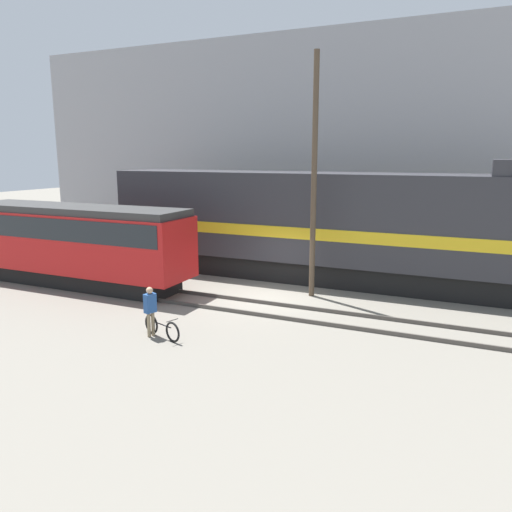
% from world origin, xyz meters
% --- Properties ---
extents(ground_plane, '(120.00, 120.00, 0.00)m').
position_xyz_m(ground_plane, '(0.00, 0.00, 0.00)').
color(ground_plane, slate).
extents(track_near, '(60.00, 1.51, 0.14)m').
position_xyz_m(track_near, '(0.00, -1.38, 0.07)').
color(track_near, '#47423D').
rests_on(track_near, ground).
extents(track_far, '(60.00, 1.51, 0.14)m').
position_xyz_m(track_far, '(0.00, 3.80, 0.07)').
color(track_far, '#47423D').
rests_on(track_far, ground).
extents(building_backdrop, '(39.55, 6.00, 12.20)m').
position_xyz_m(building_backdrop, '(0.00, 12.07, 6.10)').
color(building_backdrop, '#99999E').
rests_on(building_backdrop, ground).
extents(freight_locomotive, '(19.86, 3.04, 5.47)m').
position_xyz_m(freight_locomotive, '(1.11, 3.80, 2.55)').
color(freight_locomotive, black).
rests_on(freight_locomotive, ground).
extents(streetcar, '(10.88, 2.54, 3.49)m').
position_xyz_m(streetcar, '(-8.34, -1.38, 2.00)').
color(streetcar, black).
rests_on(streetcar, ground).
extents(bicycle, '(1.67, 0.68, 0.71)m').
position_xyz_m(bicycle, '(-1.16, -5.30, 0.33)').
color(bicycle, black).
rests_on(bicycle, ground).
extents(person, '(0.32, 0.41, 1.61)m').
position_xyz_m(person, '(-1.56, -5.32, 0.97)').
color(person, '#8C7A5B').
rests_on(person, ground).
extents(utility_pole_left, '(0.22, 0.22, 9.49)m').
position_xyz_m(utility_pole_left, '(1.61, 1.21, 4.74)').
color(utility_pole_left, '#4C3D2D').
rests_on(utility_pole_left, ground).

